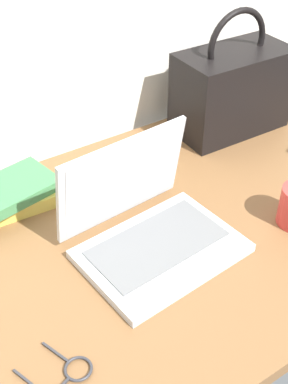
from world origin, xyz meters
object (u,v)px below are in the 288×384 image
object	(u,v)px
eyeglasses	(62,382)
book_stack	(10,196)
handbag	(232,89)
laptop	(147,226)

from	to	relation	value
eyeglasses	book_stack	distance (m)	0.47
eyeglasses	book_stack	bearing A→B (deg)	77.34
eyeglasses	book_stack	size ratio (longest dim) A/B	0.58
handbag	book_stack	bearing A→B (deg)	179.62
laptop	book_stack	xyz separation A→B (m)	(-0.18, 0.27, -0.02)
handbag	book_stack	distance (m)	0.64
handbag	eyeglasses	bearing A→B (deg)	-148.29
laptop	book_stack	world-z (taller)	laptop
eyeglasses	book_stack	world-z (taller)	book_stack
eyeglasses	handbag	size ratio (longest dim) A/B	0.39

